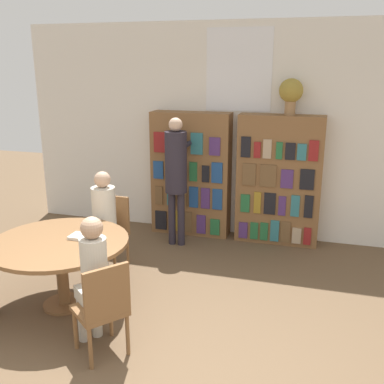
{
  "coord_description": "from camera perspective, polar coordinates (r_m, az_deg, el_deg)",
  "views": [
    {
      "loc": [
        1.15,
        -2.73,
        2.46
      ],
      "look_at": [
        -0.2,
        1.92,
        1.05
      ],
      "focal_mm": 42.0,
      "sensor_mm": 36.0,
      "label": 1
    }
  ],
  "objects": [
    {
      "name": "wall_back",
      "position": [
        6.43,
        5.8,
        7.61
      ],
      "size": [
        6.4,
        0.07,
        3.0
      ],
      "color": "silver",
      "rests_on": "ground_plane"
    },
    {
      "name": "bookshelf_left",
      "position": [
        6.5,
        -0.13,
        2.25
      ],
      "size": [
        1.14,
        0.34,
        1.78
      ],
      "color": "brown",
      "rests_on": "ground_plane"
    },
    {
      "name": "bookshelf_right",
      "position": [
        6.28,
        10.95,
        1.43
      ],
      "size": [
        1.14,
        0.34,
        1.78
      ],
      "color": "brown",
      "rests_on": "ground_plane"
    },
    {
      "name": "flower_vase",
      "position": [
        6.09,
        12.45,
        12.25
      ],
      "size": [
        0.31,
        0.31,
        0.47
      ],
      "color": "#997047",
      "rests_on": "bookshelf_right"
    },
    {
      "name": "reading_table",
      "position": [
        4.77,
        -16.41,
        -7.04
      ],
      "size": [
        1.39,
        1.39,
        0.73
      ],
      "color": "brown",
      "rests_on": "ground_plane"
    },
    {
      "name": "chair_left_side",
      "position": [
        5.62,
        -10.25,
        -4.59
      ],
      "size": [
        0.42,
        0.42,
        0.88
      ],
      "rotation": [
        0.0,
        0.0,
        -3.19
      ],
      "color": "brown",
      "rests_on": "ground_plane"
    },
    {
      "name": "chair_far_side",
      "position": [
        3.96,
        -11.23,
        -14.01
      ],
      "size": [
        0.56,
        0.56,
        0.88
      ],
      "rotation": [
        0.0,
        0.0,
        0.89
      ],
      "color": "brown",
      "rests_on": "ground_plane"
    },
    {
      "name": "seated_reader_left",
      "position": [
        5.4,
        -11.28,
        -3.0
      ],
      "size": [
        0.3,
        0.39,
        1.24
      ],
      "rotation": [
        0.0,
        0.0,
        -3.19
      ],
      "color": "beige",
      "rests_on": "ground_plane"
    },
    {
      "name": "seated_reader_right",
      "position": [
        4.01,
        -12.49,
        -10.32
      ],
      "size": [
        0.39,
        0.38,
        1.24
      ],
      "rotation": [
        0.0,
        0.0,
        0.89
      ],
      "color": "beige",
      "rests_on": "ground_plane"
    },
    {
      "name": "librarian_standing",
      "position": [
        6.01,
        -2.02,
        2.93
      ],
      "size": [
        0.29,
        0.56,
        1.76
      ],
      "color": "#28232D",
      "rests_on": "ground_plane"
    },
    {
      "name": "open_book_on_table",
      "position": [
        4.73,
        -13.8,
        -5.51
      ],
      "size": [
        0.24,
        0.18,
        0.03
      ],
      "color": "silver",
      "rests_on": "reading_table"
    }
  ]
}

